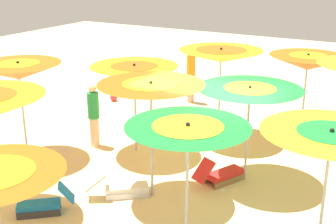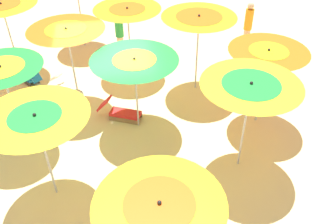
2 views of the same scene
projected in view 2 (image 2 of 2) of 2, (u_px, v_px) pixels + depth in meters
name	position (u px, v px, depth m)	size (l,w,h in m)	color
ground	(112.00, 116.00, 10.70)	(39.01, 39.01, 0.04)	beige
beach_umbrella_0	(160.00, 210.00, 5.59)	(2.10, 2.10, 2.23)	#B2B2B7
beach_umbrella_1	(250.00, 90.00, 7.75)	(2.21, 2.21, 2.47)	#B2B2B7
beach_umbrella_2	(268.00, 57.00, 9.23)	(2.07, 2.07, 2.33)	#B2B2B7
beach_umbrella_3	(37.00, 123.00, 7.13)	(2.16, 2.16, 2.34)	#B2B2B7
beach_umbrella_4	(135.00, 65.00, 9.13)	(2.26, 2.26, 2.20)	#B2B2B7
beach_umbrella_5	(199.00, 22.00, 10.42)	(2.20, 2.20, 2.52)	#B2B2B7
beach_umbrella_6	(3.00, 75.00, 8.48)	(1.97, 1.97, 2.39)	#B2B2B7
beach_umbrella_7	(67.00, 35.00, 9.80)	(2.11, 2.11, 2.50)	#B2B2B7
beach_umbrella_8	(127.00, 13.00, 11.39)	(2.16, 2.16, 2.31)	#B2B2B7
beach_umbrella_10	(3.00, 11.00, 11.33)	(2.22, 2.22, 2.46)	#B2B2B7
lounger_0	(28.00, 76.00, 11.98)	(0.97, 1.06, 0.60)	#333338
lounger_1	(68.00, 88.00, 11.45)	(1.09, 1.23, 0.58)	silver
lounger_2	(121.00, 112.00, 10.45)	(1.32, 0.87, 0.66)	olive
beachgoer_0	(248.00, 26.00, 13.21)	(0.30, 0.30, 1.88)	#D8A87F
beachgoer_1	(120.00, 34.00, 12.98)	(0.30, 0.30, 1.69)	beige
beach_ball	(199.00, 24.00, 15.42)	(0.26, 0.26, 0.26)	red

